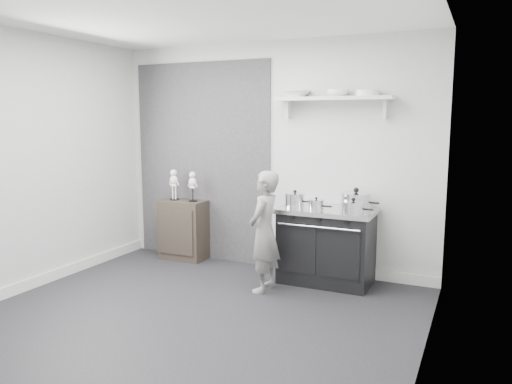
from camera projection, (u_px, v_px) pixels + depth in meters
ground at (193, 317)px, 4.57m from camera, size 4.00×4.00×0.00m
room_shell at (190, 137)px, 4.50m from camera, size 4.02×3.62×2.71m
wall_shelf at (334, 99)px, 5.45m from camera, size 1.30×0.26×0.24m
stove at (326, 245)px, 5.49m from camera, size 1.04×0.65×0.83m
side_cabinet at (184, 230)px, 6.43m from camera, size 0.59×0.34×0.76m
child at (264, 232)px, 5.19m from camera, size 0.31×0.47×1.27m
pot_front_left at (295, 200)px, 5.50m from camera, size 0.30×0.22×0.19m
pot_back_right at (356, 201)px, 5.38m from camera, size 0.42×0.33×0.24m
pot_front_right at (353, 208)px, 5.11m from camera, size 0.32×0.24×0.17m
pot_front_center at (316, 205)px, 5.32m from camera, size 0.25×0.17×0.14m
skeleton_full at (174, 182)px, 6.39m from camera, size 0.13×0.08×0.45m
skeleton_torso at (193, 184)px, 6.28m from camera, size 0.12×0.08×0.43m
bowl_large at (296, 94)px, 5.61m from camera, size 0.31×0.31×0.08m
bowl_small at (338, 93)px, 5.41m from camera, size 0.24×0.24×0.07m
plate_stack at (368, 93)px, 5.28m from camera, size 0.25×0.25×0.06m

